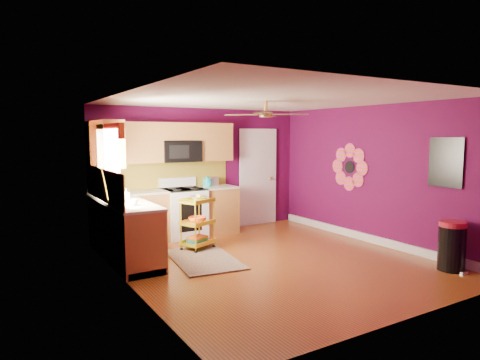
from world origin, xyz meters
TOP-DOWN VIEW (x-y plane):
  - ground at (0.00, 0.00)m, footprint 5.00×5.00m
  - room_envelope at (0.03, 0.00)m, footprint 4.54×5.04m
  - lower_cabinets at (-1.35, 1.82)m, footprint 2.81×2.31m
  - electric_range at (-0.55, 2.17)m, footprint 0.76×0.66m
  - upper_cabinetry at (-1.24, 2.17)m, footprint 2.80×2.30m
  - left_window at (-2.22, 1.05)m, footprint 0.08×1.35m
  - panel_door at (1.35, 2.47)m, footprint 0.95×0.11m
  - right_wall_art at (2.23, -0.34)m, footprint 0.04×2.74m
  - ceiling_fan at (0.00, 0.20)m, footprint 1.01×1.01m
  - shag_rug at (-0.90, 0.59)m, footprint 1.12×1.63m
  - rolling_cart at (-0.71, 1.21)m, footprint 0.64×0.56m
  - trash_can at (1.96, -1.73)m, footprint 0.38×0.41m
  - teal_kettle at (0.01, 2.27)m, footprint 0.18×0.18m
  - toaster at (0.15, 2.32)m, footprint 0.22×0.15m
  - soap_bottle_a at (-1.93, 1.22)m, footprint 0.09×0.09m
  - soap_bottle_b at (-2.02, 1.44)m, footprint 0.15×0.15m
  - counter_dish at (-1.91, 1.79)m, footprint 0.27×0.27m
  - counter_cup at (-1.96, 0.74)m, footprint 0.12×0.12m

SIDE VIEW (x-z plane):
  - ground at x=0.00m, z-range 0.00..0.00m
  - shag_rug at x=-0.90m, z-range 0.00..0.02m
  - trash_can at x=1.96m, z-range 0.00..0.72m
  - lower_cabinets at x=-1.35m, z-range -0.04..0.90m
  - electric_range at x=-0.55m, z-range -0.08..1.05m
  - rolling_cart at x=-0.71m, z-range 0.01..0.97m
  - counter_dish at x=-1.91m, z-range 0.94..1.01m
  - counter_cup at x=-1.96m, z-range 0.94..1.03m
  - teal_kettle at x=0.01m, z-range 0.92..1.13m
  - panel_door at x=1.35m, z-range -0.05..2.10m
  - toaster at x=0.15m, z-range 0.94..1.12m
  - soap_bottle_b at x=-2.02m, z-range 0.94..1.13m
  - soap_bottle_a at x=-1.93m, z-range 0.94..1.14m
  - right_wall_art at x=2.23m, z-range 0.92..1.96m
  - room_envelope at x=0.03m, z-range 0.37..2.89m
  - left_window at x=-2.22m, z-range 1.20..2.28m
  - upper_cabinetry at x=-1.24m, z-range 1.17..2.43m
  - ceiling_fan at x=0.00m, z-range 2.16..2.42m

